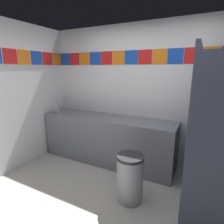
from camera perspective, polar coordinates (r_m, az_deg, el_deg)
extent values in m
plane|color=#B2ADA3|center=(2.51, -1.11, -30.48)|extent=(8.80, 8.80, 0.00)
cube|color=silver|center=(3.35, 11.96, 4.73)|extent=(4.00, 0.08, 2.51)
cube|color=#1947B7|center=(4.18, -14.31, 15.55)|extent=(0.24, 0.01, 0.24)
cube|color=red|center=(4.02, -11.53, 15.79)|extent=(0.24, 0.01, 0.24)
cube|color=orange|center=(3.87, -8.52, 16.01)|extent=(0.24, 0.01, 0.24)
cube|color=#1947B7|center=(3.74, -5.27, 16.21)|extent=(0.24, 0.01, 0.24)
cube|color=red|center=(3.61, -1.77, 16.36)|extent=(0.24, 0.01, 0.24)
cube|color=orange|center=(3.50, 1.97, 16.46)|extent=(0.24, 0.01, 0.24)
cube|color=#1947B7|center=(3.40, 5.95, 16.50)|extent=(0.24, 0.01, 0.24)
cube|color=red|center=(3.31, 10.14, 16.45)|extent=(0.24, 0.01, 0.24)
cube|color=orange|center=(3.25, 14.53, 16.31)|extent=(0.24, 0.01, 0.24)
cube|color=#1947B7|center=(3.20, 19.07, 16.08)|extent=(0.24, 0.01, 0.24)
cube|color=red|center=(3.17, 23.70, 15.73)|extent=(0.24, 0.01, 0.24)
cube|color=orange|center=(3.16, 28.37, 15.29)|extent=(0.24, 0.01, 0.24)
cube|color=red|center=(3.49, -29.04, 14.88)|extent=(0.01, 0.24, 0.24)
cube|color=orange|center=(3.64, -25.55, 15.10)|extent=(0.01, 0.24, 0.24)
cube|color=#1947B7|center=(3.81, -22.35, 15.25)|extent=(0.01, 0.24, 0.24)
cube|color=red|center=(3.99, -19.43, 15.35)|extent=(0.01, 0.24, 0.24)
cube|color=orange|center=(4.17, -16.75, 15.41)|extent=(0.01, 0.24, 0.24)
cube|color=slate|center=(3.51, -1.43, -8.48)|extent=(2.50, 0.60, 0.87)
cube|color=slate|center=(3.63, 0.68, -1.17)|extent=(2.50, 0.03, 0.08)
cylinder|color=white|center=(3.36, -1.72, -2.61)|extent=(0.34, 0.34, 0.10)
cylinder|color=silver|center=(3.46, -0.61, -0.77)|extent=(0.04, 0.04, 0.05)
cylinder|color=silver|center=(3.40, -1.00, 0.19)|extent=(0.02, 0.06, 0.09)
cube|color=gray|center=(3.82, -16.64, 0.85)|extent=(0.09, 0.07, 0.16)
cylinder|color=black|center=(3.80, -17.05, -0.17)|extent=(0.02, 0.02, 0.03)
cube|color=#33384C|center=(2.50, 23.83, -5.50)|extent=(0.04, 1.55, 1.96)
cylinder|color=silver|center=(1.76, 23.09, -9.86)|extent=(0.02, 0.02, 0.10)
cylinder|color=#999EA3|center=(2.62, 5.55, -20.08)|extent=(0.35, 0.35, 0.60)
cylinder|color=#262628|center=(2.45, 5.72, -13.79)|extent=(0.36, 0.36, 0.04)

